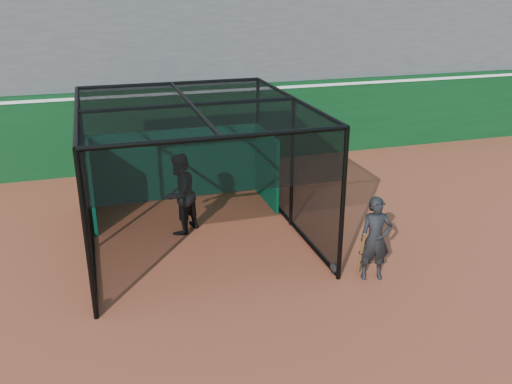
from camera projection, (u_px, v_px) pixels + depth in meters
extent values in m
plane|color=#97442C|center=(225.00, 311.00, 9.67)|extent=(120.00, 120.00, 0.00)
cube|color=#093515|center=(158.00, 128.00, 16.80)|extent=(50.00, 0.45, 2.50)
cube|color=white|center=(156.00, 93.00, 16.40)|extent=(50.00, 0.50, 0.08)
cube|color=#4C4C4F|center=(139.00, 31.00, 19.31)|extent=(50.00, 7.85, 7.75)
cube|color=#074B33|center=(177.00, 164.00, 14.45)|extent=(4.50, 0.10, 1.90)
cylinder|color=black|center=(96.00, 306.00, 9.60)|extent=(0.08, 0.22, 0.22)
cylinder|color=black|center=(334.00, 269.00, 10.86)|extent=(0.08, 0.22, 0.22)
cylinder|color=black|center=(90.00, 204.00, 14.05)|extent=(0.08, 0.22, 0.22)
cylinder|color=black|center=(260.00, 186.00, 15.31)|extent=(0.08, 0.22, 0.22)
imported|color=black|center=(180.00, 194.00, 12.41)|extent=(1.17, 1.16, 1.90)
imported|color=black|center=(375.00, 239.00, 10.46)|extent=(0.69, 0.53, 1.70)
cylinder|color=#593819|center=(361.00, 253.00, 10.54)|extent=(0.15, 0.38, 1.00)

